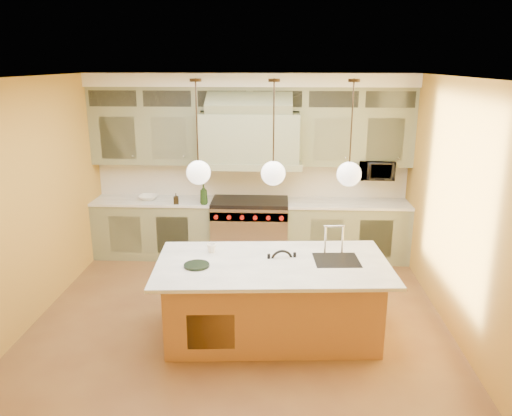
# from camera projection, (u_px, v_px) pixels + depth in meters

# --- Properties ---
(floor) EXTENTS (5.00, 5.00, 0.00)m
(floor) POSITION_uv_depth(u_px,v_px,m) (239.00, 322.00, 6.10)
(floor) COLOR brown
(floor) RESTS_ON ground
(ceiling) EXTENTS (5.00, 5.00, 0.00)m
(ceiling) POSITION_uv_depth(u_px,v_px,m) (237.00, 77.00, 5.28)
(ceiling) COLOR white
(ceiling) RESTS_ON wall_back
(wall_back) EXTENTS (5.00, 0.00, 5.00)m
(wall_back) POSITION_uv_depth(u_px,v_px,m) (251.00, 165.00, 8.08)
(wall_back) COLOR #BC8B33
(wall_back) RESTS_ON ground
(wall_front) EXTENTS (5.00, 0.00, 5.00)m
(wall_front) POSITION_uv_depth(u_px,v_px,m) (206.00, 315.00, 3.29)
(wall_front) COLOR #BC8B33
(wall_front) RESTS_ON ground
(wall_left) EXTENTS (0.00, 5.00, 5.00)m
(wall_left) POSITION_uv_depth(u_px,v_px,m) (25.00, 205.00, 5.81)
(wall_left) COLOR #BC8B33
(wall_left) RESTS_ON ground
(wall_right) EXTENTS (0.00, 5.00, 5.00)m
(wall_right) POSITION_uv_depth(u_px,v_px,m) (461.00, 212.00, 5.57)
(wall_right) COLOR #BC8B33
(wall_right) RESTS_ON ground
(back_cabinetry) EXTENTS (5.00, 0.77, 2.90)m
(back_cabinetry) POSITION_uv_depth(u_px,v_px,m) (250.00, 170.00, 7.83)
(back_cabinetry) COLOR gray
(back_cabinetry) RESTS_ON floor
(range) EXTENTS (1.20, 0.74, 0.96)m
(range) POSITION_uv_depth(u_px,v_px,m) (250.00, 228.00, 8.01)
(range) COLOR silver
(range) RESTS_ON floor
(kitchen_island) EXTENTS (2.67, 1.53, 1.35)m
(kitchen_island) POSITION_uv_depth(u_px,v_px,m) (272.00, 297.00, 5.70)
(kitchen_island) COLOR #AF763E
(kitchen_island) RESTS_ON floor
(counter_stool) EXTENTS (0.42, 0.42, 1.01)m
(counter_stool) POSITION_uv_depth(u_px,v_px,m) (283.00, 290.00, 5.65)
(counter_stool) COLOR black
(counter_stool) RESTS_ON floor
(microwave) EXTENTS (0.54, 0.37, 0.30)m
(microwave) POSITION_uv_depth(u_px,v_px,m) (375.00, 169.00, 7.75)
(microwave) COLOR black
(microwave) RESTS_ON back_cabinetry
(oil_bottle_a) EXTENTS (0.13, 0.13, 0.32)m
(oil_bottle_a) POSITION_uv_depth(u_px,v_px,m) (204.00, 194.00, 7.67)
(oil_bottle_a) COLOR #193213
(oil_bottle_a) RESTS_ON back_cabinetry
(oil_bottle_b) EXTENTS (0.09, 0.09, 0.17)m
(oil_bottle_b) POSITION_uv_depth(u_px,v_px,m) (176.00, 199.00, 7.71)
(oil_bottle_b) COLOR black
(oil_bottle_b) RESTS_ON back_cabinetry
(fruit_bowl) EXTENTS (0.32, 0.32, 0.07)m
(fruit_bowl) POSITION_uv_depth(u_px,v_px,m) (148.00, 197.00, 7.97)
(fruit_bowl) COLOR white
(fruit_bowl) RESTS_ON back_cabinetry
(cup) EXTENTS (0.11, 0.11, 0.10)m
(cup) POSITION_uv_depth(u_px,v_px,m) (211.00, 248.00, 5.81)
(cup) COLOR white
(cup) RESTS_ON kitchen_island
(pendant_left) EXTENTS (0.26, 0.26, 1.11)m
(pendant_left) POSITION_uv_depth(u_px,v_px,m) (198.00, 170.00, 5.33)
(pendant_left) COLOR #2D2319
(pendant_left) RESTS_ON ceiling
(pendant_center) EXTENTS (0.26, 0.26, 1.11)m
(pendant_center) POSITION_uv_depth(u_px,v_px,m) (273.00, 171.00, 5.29)
(pendant_center) COLOR #2D2319
(pendant_center) RESTS_ON ceiling
(pendant_right) EXTENTS (0.26, 0.26, 1.11)m
(pendant_right) POSITION_uv_depth(u_px,v_px,m) (349.00, 171.00, 5.25)
(pendant_right) COLOR #2D2319
(pendant_right) RESTS_ON ceiling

